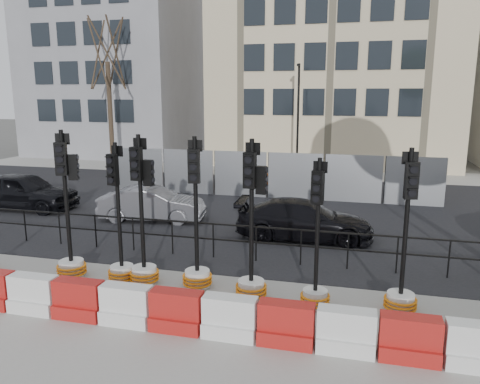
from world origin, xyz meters
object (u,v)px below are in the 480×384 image
(traffic_signal_h, at_px, (402,280))
(car_c, at_px, (304,220))
(car_a, at_px, (23,191))
(traffic_signal_d, at_px, (143,250))

(traffic_signal_h, bearing_deg, car_c, 107.65)
(car_a, height_order, car_c, car_a)
(traffic_signal_h, bearing_deg, car_a, 146.12)
(car_c, bearing_deg, traffic_signal_d, 141.63)
(car_a, distance_m, car_c, 11.10)
(traffic_signal_d, relative_size, traffic_signal_h, 1.04)
(car_a, xyz_separation_m, car_c, (11.05, -1.10, -0.11))
(car_a, bearing_deg, traffic_signal_d, -126.37)
(traffic_signal_d, xyz_separation_m, car_c, (3.26, 4.52, -0.24))
(traffic_signal_d, distance_m, car_a, 9.61)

